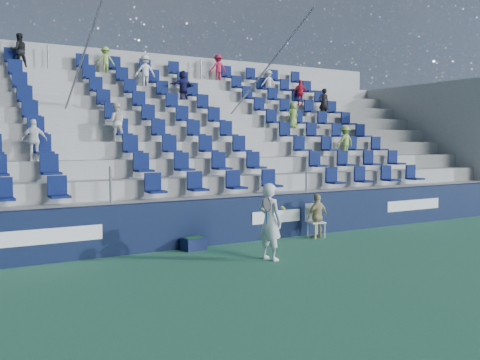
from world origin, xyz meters
The scene contains 7 objects.
ground centered at (0.00, 0.00, 0.00)m, with size 70.00×70.00×0.00m, color #31734E.
sponsor_wall centered at (0.00, 3.15, 0.60)m, with size 24.00×0.32×1.20m.
grandstand centered at (0.00, 8.24, 2.14)m, with size 24.00×8.17×6.63m.
tennis_player centered at (-0.16, 0.86, 0.88)m, with size 0.69×0.73×1.76m.
line_judge_chair centered at (2.55, 2.65, 0.54)m, with size 0.49×0.50×0.95m.
line_judge centered at (2.55, 2.50, 0.63)m, with size 0.73×0.31×1.25m, color tan.
ball_bin centered at (-1.17, 2.75, 0.18)m, with size 0.62×0.44×0.32m.
Camera 1 is at (-6.91, -9.16, 2.67)m, focal length 40.00 mm.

